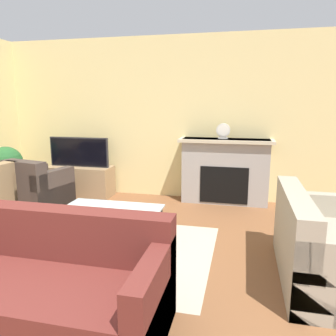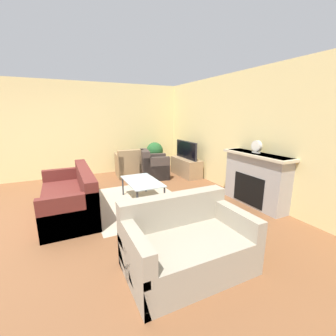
{
  "view_description": "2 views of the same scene",
  "coord_description": "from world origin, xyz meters",
  "px_view_note": "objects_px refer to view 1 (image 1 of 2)",
  "views": [
    {
      "loc": [
        1.34,
        -1.19,
        1.64
      ],
      "look_at": [
        0.46,
        2.64,
        0.84
      ],
      "focal_mm": 35.0,
      "sensor_mm": 36.0,
      "label": 1
    },
    {
      "loc": [
        4.19,
        0.64,
        1.8
      ],
      "look_at": [
        0.38,
        2.48,
        0.78
      ],
      "focal_mm": 24.0,
      "sensor_mm": 36.0,
      "label": 2
    }
  ],
  "objects_px": {
    "coffee_table": "(110,213)",
    "mantel_clock": "(223,131)",
    "couch_loveseat": "(328,251)",
    "couch_sectional": "(37,289)",
    "armchair_accent": "(39,192)",
    "potted_plant": "(6,166)",
    "tv": "(79,152)"
  },
  "relations": [
    {
      "from": "armchair_accent",
      "to": "coffee_table",
      "type": "bearing_deg",
      "value": 162.76
    },
    {
      "from": "couch_loveseat",
      "to": "mantel_clock",
      "type": "xyz_separation_m",
      "value": [
        -1.12,
        2.23,
        0.89
      ]
    },
    {
      "from": "tv",
      "to": "couch_sectional",
      "type": "height_order",
      "value": "tv"
    },
    {
      "from": "potted_plant",
      "to": "mantel_clock",
      "type": "xyz_separation_m",
      "value": [
        3.48,
        0.72,
        0.59
      ]
    },
    {
      "from": "couch_loveseat",
      "to": "potted_plant",
      "type": "distance_m",
      "value": 4.85
    },
    {
      "from": "couch_loveseat",
      "to": "coffee_table",
      "type": "bearing_deg",
      "value": 83.97
    },
    {
      "from": "mantel_clock",
      "to": "coffee_table",
      "type": "bearing_deg",
      "value": -119.24
    },
    {
      "from": "couch_sectional",
      "to": "mantel_clock",
      "type": "xyz_separation_m",
      "value": [
        1.11,
        3.38,
        0.89
      ]
    },
    {
      "from": "armchair_accent",
      "to": "couch_sectional",
      "type": "bearing_deg",
      "value": 136.7
    },
    {
      "from": "couch_sectional",
      "to": "mantel_clock",
      "type": "distance_m",
      "value": 3.66
    },
    {
      "from": "coffee_table",
      "to": "mantel_clock",
      "type": "xyz_separation_m",
      "value": [
        1.11,
        1.99,
        0.78
      ]
    },
    {
      "from": "armchair_accent",
      "to": "coffee_table",
      "type": "relative_size",
      "value": 0.78
    },
    {
      "from": "potted_plant",
      "to": "couch_sectional",
      "type": "bearing_deg",
      "value": -48.31
    },
    {
      "from": "coffee_table",
      "to": "potted_plant",
      "type": "bearing_deg",
      "value": 151.69
    },
    {
      "from": "tv",
      "to": "couch_sectional",
      "type": "distance_m",
      "value": 3.54
    },
    {
      "from": "couch_loveseat",
      "to": "coffee_table",
      "type": "height_order",
      "value": "couch_loveseat"
    },
    {
      "from": "tv",
      "to": "mantel_clock",
      "type": "bearing_deg",
      "value": 3.18
    },
    {
      "from": "armchair_accent",
      "to": "mantel_clock",
      "type": "height_order",
      "value": "mantel_clock"
    },
    {
      "from": "armchair_accent",
      "to": "couch_loveseat",
      "type": "bearing_deg",
      "value": 176.33
    },
    {
      "from": "coffee_table",
      "to": "potted_plant",
      "type": "height_order",
      "value": "potted_plant"
    },
    {
      "from": "couch_sectional",
      "to": "couch_loveseat",
      "type": "distance_m",
      "value": 2.51
    },
    {
      "from": "couch_sectional",
      "to": "armchair_accent",
      "type": "bearing_deg",
      "value": 123.84
    },
    {
      "from": "couch_sectional",
      "to": "couch_loveseat",
      "type": "height_order",
      "value": "same"
    },
    {
      "from": "tv",
      "to": "couch_loveseat",
      "type": "height_order",
      "value": "tv"
    },
    {
      "from": "armchair_accent",
      "to": "tv",
      "type": "bearing_deg",
      "value": -86.85
    },
    {
      "from": "mantel_clock",
      "to": "couch_sectional",
      "type": "bearing_deg",
      "value": -108.2
    },
    {
      "from": "coffee_table",
      "to": "mantel_clock",
      "type": "relative_size",
      "value": 4.54
    },
    {
      "from": "couch_sectional",
      "to": "coffee_table",
      "type": "xyz_separation_m",
      "value": [
        -0.0,
        1.39,
        0.11
      ]
    },
    {
      "from": "mantel_clock",
      "to": "couch_loveseat",
      "type": "bearing_deg",
      "value": -63.21
    },
    {
      "from": "coffee_table",
      "to": "potted_plant",
      "type": "xyz_separation_m",
      "value": [
        -2.37,
        1.27,
        0.18
      ]
    },
    {
      "from": "couch_sectional",
      "to": "potted_plant",
      "type": "height_order",
      "value": "potted_plant"
    },
    {
      "from": "tv",
      "to": "couch_sectional",
      "type": "xyz_separation_m",
      "value": [
        1.35,
        -3.24,
        -0.48
      ]
    }
  ]
}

